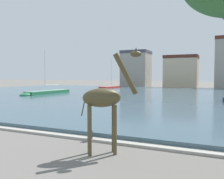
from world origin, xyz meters
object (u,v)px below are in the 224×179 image
Objects in this scene: giraffe_statue at (105,100)px; sailboat_green at (44,93)px; sailboat_red at (112,87)px; mooring_bollard at (90,136)px.

giraffe_statue is 0.43× the size of sailboat_green.
sailboat_green is 1.22× the size of sailboat_red.
sailboat_red is at bearing 113.06° from mooring_bollard.
giraffe_statue reaches higher than mooring_bollard.
mooring_bollard is (-1.47, 1.39, -1.90)m from giraffe_statue.
sailboat_green is (-20.63, 20.95, -1.73)m from giraffe_statue.
sailboat_red reaches higher than sailboat_green.
sailboat_red reaches higher than giraffe_statue.
sailboat_green is at bearing 134.56° from giraffe_statue.
sailboat_green is at bearing -94.02° from sailboat_red.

